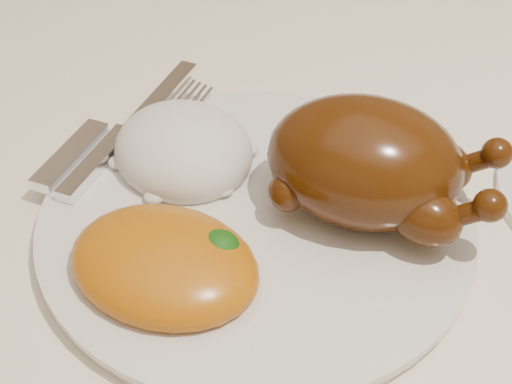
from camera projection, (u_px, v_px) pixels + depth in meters
The scene contains 7 objects.
dining_table at pixel (464, 260), 0.63m from camera, with size 1.60×0.90×0.76m.
tablecloth at pixel (482, 199), 0.58m from camera, with size 1.73×1.03×0.18m.
dinner_plate at pixel (256, 220), 0.51m from camera, with size 0.31×0.31×0.01m, color silver.
roast_chicken at pixel (370, 163), 0.48m from camera, with size 0.18×0.14×0.09m.
rice_mound at pixel (184, 151), 0.54m from camera, with size 0.13×0.13×0.06m.
mac_and_cheese at pixel (171, 266), 0.46m from camera, with size 0.15×0.12×0.04m.
cutlery at pixel (110, 140), 0.56m from camera, with size 0.07×0.20×0.01m.
Camera 1 is at (0.11, -0.46, 1.13)m, focal length 50.00 mm.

